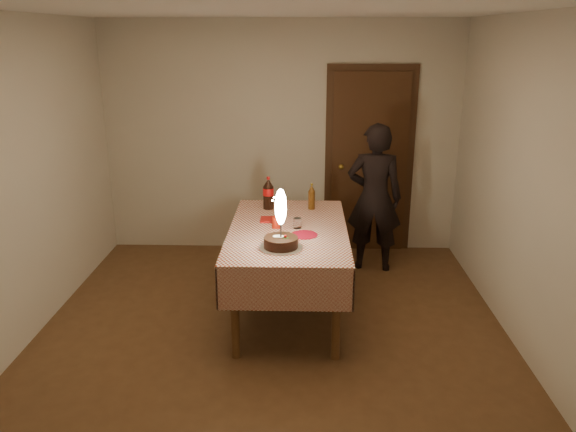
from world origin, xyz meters
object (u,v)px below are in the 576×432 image
object	(u,v)px
red_plate	(305,235)
dining_table	(288,240)
cola_bottle	(268,193)
red_cup	(277,222)
photographer	(374,198)
amber_bottle_right	(312,197)
clear_cup	(297,223)
birthday_cake	(281,233)

from	to	relation	value
red_plate	dining_table	bearing A→B (deg)	130.01
dining_table	red_plate	bearing A→B (deg)	-49.99
cola_bottle	red_cup	bearing A→B (deg)	-79.24
photographer	cola_bottle	bearing A→B (deg)	-154.85
red_plate	photographer	size ratio (longest dim) A/B	0.14
amber_bottle_right	photographer	xyz separation A→B (m)	(0.67, 0.51, -0.15)
red_cup	clear_cup	world-z (taller)	red_cup
birthday_cake	photographer	xyz separation A→B (m)	(0.92, 1.55, -0.15)
clear_cup	amber_bottle_right	bearing A→B (deg)	77.04
red_cup	cola_bottle	distance (m)	0.57
photographer	red_plate	bearing A→B (deg)	-120.39
photographer	clear_cup	bearing A→B (deg)	-126.68
red_plate	red_cup	distance (m)	0.31
red_cup	cola_bottle	size ratio (longest dim) A/B	0.31
clear_cup	amber_bottle_right	size ratio (longest dim) A/B	0.35
cola_bottle	photographer	size ratio (longest dim) A/B	0.20
cola_bottle	photographer	distance (m)	1.21
dining_table	photographer	distance (m)	1.39
birthday_cake	red_cup	bearing A→B (deg)	96.68
red_plate	photographer	xyz separation A→B (m)	(0.73, 1.25, -0.03)
photographer	birthday_cake	bearing A→B (deg)	-120.77
red_plate	clear_cup	size ratio (longest dim) A/B	2.44
dining_table	amber_bottle_right	xyz separation A→B (m)	(0.21, 0.57, 0.23)
photographer	amber_bottle_right	bearing A→B (deg)	-142.68
red_cup	photographer	xyz separation A→B (m)	(0.98, 1.06, -0.08)
birthday_cake	red_cup	world-z (taller)	birthday_cake
amber_bottle_right	photographer	size ratio (longest dim) A/B	0.16
red_plate	red_cup	bearing A→B (deg)	142.33
birthday_cake	cola_bottle	bearing A→B (deg)	98.87
red_cup	photographer	distance (m)	1.45
dining_table	photographer	bearing A→B (deg)	50.98
red_cup	photographer	bearing A→B (deg)	47.41
cola_bottle	amber_bottle_right	distance (m)	0.42
birthday_cake	red_cup	size ratio (longest dim) A/B	4.82
red_plate	cola_bottle	world-z (taller)	cola_bottle
red_plate	clear_cup	xyz separation A→B (m)	(-0.06, 0.18, 0.04)
red_plate	photographer	bearing A→B (deg)	59.61
dining_table	red_plate	distance (m)	0.25
dining_table	red_cup	bearing A→B (deg)	169.74
dining_table	birthday_cake	xyz separation A→B (m)	(-0.04, -0.47, 0.23)
clear_cup	amber_bottle_right	distance (m)	0.58
birthday_cake	photographer	size ratio (longest dim) A/B	0.31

